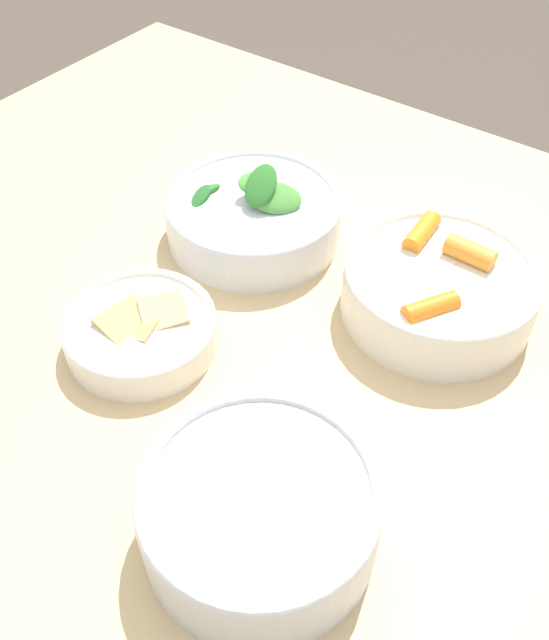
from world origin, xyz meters
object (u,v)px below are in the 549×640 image
(bowl_greens, at_px, (253,214))
(bowl_carrots, at_px, (439,288))
(bowl_beans_hotdog, at_px, (260,514))
(bowl_cookies, at_px, (140,329))

(bowl_greens, bearing_deg, bowl_carrots, 92.56)
(bowl_greens, relative_size, bowl_beans_hotdog, 1.11)
(bowl_carrots, bearing_deg, bowl_greens, -87.44)
(bowl_beans_hotdog, xyz_separation_m, bowl_cookies, (-0.09, -0.21, -0.01))
(bowl_carrots, relative_size, bowl_beans_hotdog, 1.06)
(bowl_carrots, relative_size, bowl_cookies, 1.30)
(bowl_beans_hotdog, distance_m, bowl_cookies, 0.23)
(bowl_greens, relative_size, bowl_cookies, 1.36)
(bowl_greens, bearing_deg, bowl_cookies, 3.90)
(bowl_carrots, height_order, bowl_cookies, bowl_carrots)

